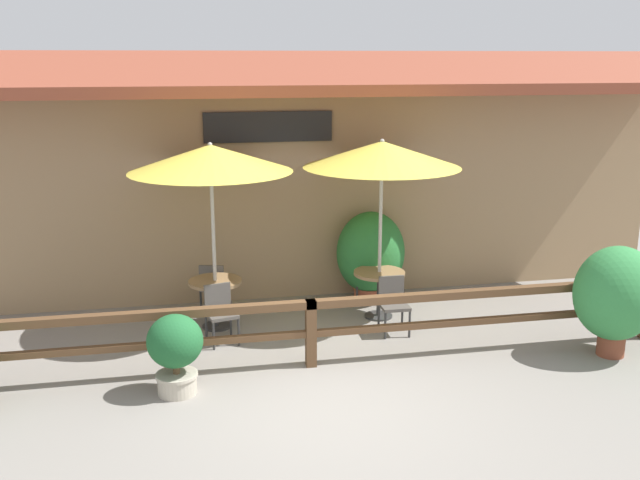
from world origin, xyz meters
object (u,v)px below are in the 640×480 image
Objects in this scene: chair_near_streetside at (220,310)px; chair_near_wallside at (213,285)px; patio_umbrella_middle at (382,154)px; chair_middle_wallside at (368,276)px; potted_plant_small_flowering at (175,350)px; patio_umbrella_near at (210,159)px; chair_middle_streetside at (393,302)px; dining_table_near at (216,290)px; potted_plant_broad_leaf at (371,254)px; dining_table_middle at (379,281)px; potted_plant_corner_fern at (616,295)px.

chair_near_streetside and chair_near_wallside have the same top height.
patio_umbrella_middle is at bearing 179.18° from chair_near_wallside.
potted_plant_small_flowering is (-3.25, -2.83, 0.10)m from chair_middle_wallside.
chair_middle_streetside is at bearing -15.73° from patio_umbrella_near.
chair_near_streetside is at bearing -86.99° from dining_table_near.
patio_umbrella_near and patio_umbrella_middle have the same top height.
chair_near_streetside is 3.03m from potted_plant_broad_leaf.
potted_plant_small_flowering is at bearing 53.87° from chair_middle_wallside.
dining_table_near is at bearing 104.00° from chair_near_wallside.
chair_middle_wallside reaches higher than dining_table_near.
patio_umbrella_near reaches higher than potted_plant_small_flowering.
chair_near_streetside is at bearing -167.95° from dining_table_middle.
dining_table_middle is 0.52× the size of potted_plant_corner_fern.
potted_plant_broad_leaf is at bearing 41.87° from potted_plant_small_flowering.
chair_middle_wallside is (2.59, 1.24, 0.00)m from chair_near_streetside.
chair_near_streetside is 0.54× the size of potted_plant_corner_fern.
chair_middle_streetside and chair_middle_wallside have the same top height.
potted_plant_small_flowering reaches higher than chair_near_wallside.
dining_table_near is 5.88m from potted_plant_corner_fern.
dining_table_near is 0.95× the size of chair_near_streetside.
dining_table_middle is (2.62, -0.06, 0.00)m from dining_table_near.
dining_table_middle is at bearing -95.44° from potted_plant_broad_leaf.
potted_plant_small_flowering is (-3.27, -1.45, 0.10)m from chair_middle_streetside.
dining_table_near is 2.70m from chair_middle_wallside.
dining_table_near is at bearing 165.27° from chair_middle_streetside.
dining_table_near is at bearing -163.98° from potted_plant_broad_leaf.
chair_near_streetside is at bearing 38.37° from chair_middle_wallside.
chair_near_streetside is at bearing -86.99° from patio_umbrella_near.
chair_near_wallside and chair_middle_wallside have the same top height.
chair_middle_wallside is (2.63, 0.63, -2.17)m from patio_umbrella_near.
patio_umbrella_middle is 3.34× the size of chair_middle_streetside.
patio_umbrella_near is at bearing 158.03° from potted_plant_corner_fern.
potted_plant_corner_fern is at bearing -29.82° from chair_near_streetside.
patio_umbrella_middle is 2.28m from chair_middle_wallside.
chair_near_streetside is 1.00× the size of chair_near_wallside.
chair_middle_streetside is 0.54× the size of potted_plant_corner_fern.
dining_table_near is (0.00, 0.00, -2.05)m from patio_umbrella_near.
potted_plant_small_flowering is at bearing -179.94° from potted_plant_corner_fern.
potted_plant_corner_fern reaches higher than dining_table_near.
dining_table_middle is at bearing -1.30° from patio_umbrella_near.
potted_plant_small_flowering reaches higher than chair_near_streetside.
chair_middle_streetside is at bearing 23.97° from potted_plant_small_flowering.
potted_plant_broad_leaf is at bearing 89.13° from chair_middle_streetside.
patio_umbrella_near is 2.26m from chair_near_wallside.
dining_table_near and dining_table_middle have the same top height.
chair_near_wallside is at bearing 78.23° from chair_near_streetside.
dining_table_near is 2.76m from chair_middle_streetside.
chair_middle_streetside is at bearing 166.42° from chair_near_wallside.
chair_middle_wallside is at bearing 89.76° from patio_umbrella_middle.
potted_plant_corner_fern reaches higher than chair_near_streetside.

